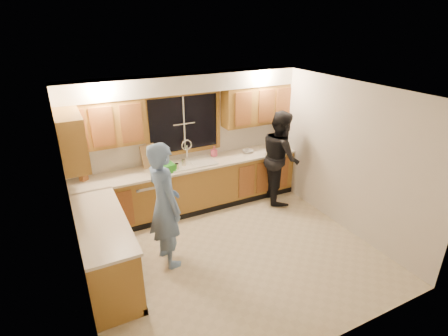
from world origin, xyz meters
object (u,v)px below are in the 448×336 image
object	(u,v)px
woman	(280,157)
soap_bottle	(214,151)
dish_crate	(165,168)
dishwasher	(148,199)
bowl	(248,151)
stove	(113,275)
man	(165,205)
knife_block	(83,175)
sink	(191,166)

from	to	relation	value
woman	soap_bottle	world-z (taller)	woman
dish_crate	soap_bottle	xyz separation A→B (m)	(1.06, 0.27, 0.03)
dishwasher	bowl	size ratio (longest dim) A/B	3.79
woman	dish_crate	xyz separation A→B (m)	(-2.21, 0.30, 0.09)
stove	soap_bottle	distance (m)	3.11
dishwasher	man	distance (m)	1.39
man	soap_bottle	distance (m)	2.05
dishwasher	man	world-z (taller)	man
man	knife_block	xyz separation A→B (m)	(-0.91, 1.43, 0.08)
stove	dishwasher	bearing A→B (deg)	62.31
dishwasher	knife_block	xyz separation A→B (m)	(-0.98, 0.15, 0.61)
dishwasher	bowl	distance (m)	2.13
sink	bowl	xyz separation A→B (m)	(1.21, 0.02, 0.08)
knife_block	soap_bottle	bearing A→B (deg)	-37.83
sink	soap_bottle	world-z (taller)	sink
sink	soap_bottle	size ratio (longest dim) A/B	4.31
dish_crate	soap_bottle	bearing A→B (deg)	14.17
stove	woman	bearing A→B (deg)	21.95
dish_crate	bowl	xyz separation A→B (m)	(1.74, 0.14, -0.04)
man	dishwasher	bearing A→B (deg)	-11.38
sink	knife_block	distance (m)	1.84
woman	dishwasher	bearing A→B (deg)	100.09
dishwasher	stove	xyz separation A→B (m)	(-0.95, -1.81, 0.04)
sink	stove	distance (m)	2.60
soap_bottle	bowl	world-z (taller)	soap_bottle
stove	dish_crate	distance (m)	2.19
sink	dish_crate	distance (m)	0.56
sink	dishwasher	distance (m)	0.96
soap_bottle	sink	bearing A→B (deg)	-164.53
man	bowl	bearing A→B (deg)	-66.51
knife_block	soap_bottle	world-z (taller)	knife_block
sink	dish_crate	xyz separation A→B (m)	(-0.53, -0.12, 0.12)
sink	stove	size ratio (longest dim) A/B	0.96
knife_block	bowl	bearing A→B (deg)	-40.24
knife_block	bowl	xyz separation A→B (m)	(3.04, -0.11, -0.08)
knife_block	stove	bearing A→B (deg)	-127.26
dishwasher	bowl	xyz separation A→B (m)	(2.06, 0.04, 0.54)
dishwasher	bowl	bearing A→B (deg)	1.07
dish_crate	knife_block	bearing A→B (deg)	168.90
bowl	soap_bottle	bearing A→B (deg)	169.60
dish_crate	woman	bearing A→B (deg)	-7.79
dishwasher	woman	bearing A→B (deg)	-9.17
woman	knife_block	distance (m)	3.56
dishwasher	man	xyz separation A→B (m)	(-0.07, -1.28, 0.53)
dishwasher	man	bearing A→B (deg)	-93.15
knife_block	bowl	size ratio (longest dim) A/B	0.96
dishwasher	dish_crate	distance (m)	0.67
sink	man	world-z (taller)	man
man	soap_bottle	bearing A→B (deg)	-53.49
dishwasher	sink	bearing A→B (deg)	0.99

